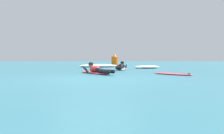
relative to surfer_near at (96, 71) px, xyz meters
The scene contains 7 objects.
ground_plane 7.24m from the surfer_near, 89.68° to the left, with size 120.00×120.00×0.00m, color #2D6B7A.
surfer_near is the anchor object (origin of this frame).
surfer_far 4.33m from the surfer_near, 71.36° to the left, with size 1.03×2.77×0.54m.
drifting_surfboard 3.16m from the surfer_near, 14.07° to the right, with size 1.55×1.87×0.16m.
whitewater_front 8.24m from the surfer_near, 90.16° to the left, with size 2.94×0.96×0.24m.
whitewater_mid_right 6.81m from the surfer_near, 61.29° to the left, with size 1.97×1.42×0.20m.
channel_marker_buoy 10.26m from the surfer_near, 82.64° to the left, with size 0.57×0.57×1.06m.
Camera 1 is at (0.18, -7.86, 0.62)m, focal length 40.09 mm.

